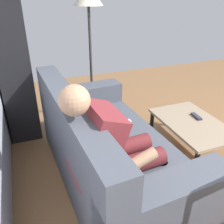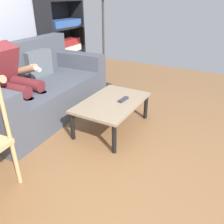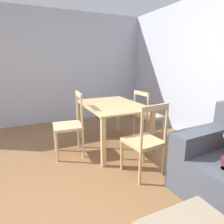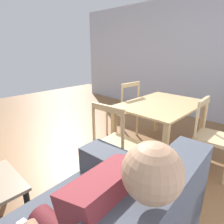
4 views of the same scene
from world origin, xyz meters
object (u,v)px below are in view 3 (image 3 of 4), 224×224
dining_table (112,111)px  dining_chair_facing_couch (145,141)px  dining_chair_near_wall (147,116)px  dining_chair_by_doorway (70,125)px

dining_table → dining_chair_facing_couch: 0.97m
dining_chair_facing_couch → dining_table: bearing=-179.8°
dining_chair_near_wall → dining_chair_facing_couch: (0.96, -0.72, -0.00)m
dining_chair_near_wall → dining_chair_by_doorway: 1.44m
dining_chair_near_wall → dining_chair_facing_couch: size_ratio=0.96×
dining_chair_near_wall → dining_chair_facing_couch: bearing=-36.8°
dining_chair_facing_couch → dining_chair_by_doorway: 1.20m
dining_chair_facing_couch → dining_chair_near_wall: bearing=143.2°
dining_chair_near_wall → dining_chair_by_doorway: size_ratio=0.94×
dining_chair_near_wall → dining_chair_facing_couch: dining_chair_facing_couch is taller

